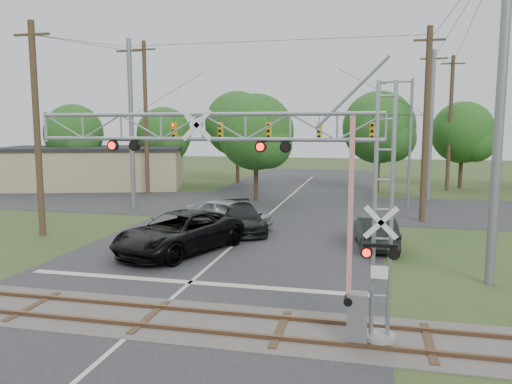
% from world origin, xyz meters
% --- Properties ---
extents(ground, '(160.00, 160.00, 0.00)m').
position_xyz_m(ground, '(0.00, 0.00, 0.00)').
color(ground, '#2E4921').
rests_on(ground, ground).
extents(road_main, '(14.00, 90.00, 0.02)m').
position_xyz_m(road_main, '(0.00, 10.00, 0.01)').
color(road_main, '#272729').
rests_on(road_main, ground).
extents(road_cross, '(90.00, 12.00, 0.02)m').
position_xyz_m(road_cross, '(0.00, 24.00, 0.01)').
color(road_cross, '#272729').
rests_on(road_cross, ground).
extents(railroad_track, '(90.00, 3.20, 0.17)m').
position_xyz_m(railroad_track, '(0.00, 2.00, 0.03)').
color(railroad_track, '#48423E').
rests_on(railroad_track, ground).
extents(crossing_gantry, '(10.17, 0.88, 6.87)m').
position_xyz_m(crossing_gantry, '(3.72, 1.64, 4.25)').
color(crossing_gantry, gray).
rests_on(crossing_gantry, ground).
extents(traffic_signal_span, '(19.34, 0.36, 11.50)m').
position_xyz_m(traffic_signal_span, '(0.93, 20.00, 5.71)').
color(traffic_signal_span, slate).
rests_on(traffic_signal_span, ground).
extents(pickup_black, '(5.23, 7.34, 1.86)m').
position_xyz_m(pickup_black, '(-2.05, 9.66, 0.93)').
color(pickup_black, black).
rests_on(pickup_black, ground).
extents(car_dark, '(4.10, 5.62, 1.51)m').
position_xyz_m(car_dark, '(-0.43, 14.66, 0.76)').
color(car_dark, black).
rests_on(car_dark, ground).
extents(sedan_silver, '(5.36, 3.27, 1.71)m').
position_xyz_m(sedan_silver, '(-1.31, 15.27, 0.85)').
color(sedan_silver, '#939599').
rests_on(sedan_silver, ground).
extents(suv_dark, '(2.21, 4.77, 1.51)m').
position_xyz_m(suv_dark, '(6.67, 12.71, 0.76)').
color(suv_dark, black).
rests_on(suv_dark, ground).
extents(commercial_building, '(18.13, 12.79, 3.82)m').
position_xyz_m(commercial_building, '(-18.93, 30.80, 1.92)').
color(commercial_building, '#978B65').
rests_on(commercial_building, ground).
extents(streetlight, '(2.39, 0.25, 8.97)m').
position_xyz_m(streetlight, '(8.83, 24.95, 5.02)').
color(streetlight, slate).
rests_on(streetlight, ground).
extents(utility_poles, '(27.18, 28.36, 12.84)m').
position_xyz_m(utility_poles, '(2.49, 22.36, 6.12)').
color(utility_poles, '#45351F').
rests_on(utility_poles, ground).
extents(treeline, '(49.79, 17.86, 9.24)m').
position_xyz_m(treeline, '(-0.30, 34.02, 5.35)').
color(treeline, '#3C2C1B').
rests_on(treeline, ground).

